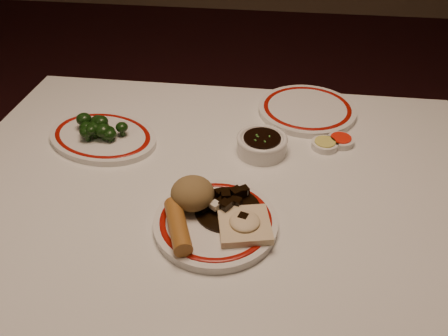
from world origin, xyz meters
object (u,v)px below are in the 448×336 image
at_px(rice_mound, 192,193).
at_px(fried_wonton, 245,224).
at_px(dining_table, 216,213).
at_px(soy_bowl, 262,145).
at_px(spring_roll, 178,226).
at_px(broccoli_plate, 103,137).
at_px(stirfry_heap, 227,204).
at_px(broccoli_pile, 98,127).
at_px(main_plate, 216,222).

bearing_deg(rice_mound, fried_wonton, -25.18).
bearing_deg(dining_table, soy_bowl, 54.54).
bearing_deg(spring_roll, broccoli_plate, 109.06).
relative_size(stirfry_heap, soy_bowl, 1.11).
relative_size(rice_mound, soy_bowl, 0.73).
distance_m(dining_table, rice_mound, 0.17).
relative_size(rice_mound, spring_roll, 0.68).
relative_size(stirfry_heap, broccoli_plate, 0.39).
height_order(spring_roll, broccoli_plate, spring_roll).
bearing_deg(broccoli_pile, rice_mound, -38.86).
bearing_deg(main_plate, stirfry_heap, 61.79).
relative_size(dining_table, broccoli_plate, 3.57).
bearing_deg(broccoli_plate, fried_wonton, -36.11).
bearing_deg(soy_bowl, fried_wonton, -93.11).
xyz_separation_m(stirfry_heap, soy_bowl, (0.05, 0.22, -0.01)).
bearing_deg(broccoli_plate, stirfry_heap, -33.53).
bearing_deg(soy_bowl, stirfry_heap, -103.41).
xyz_separation_m(main_plate, stirfry_heap, (0.02, 0.03, 0.02)).
distance_m(stirfry_heap, broccoli_pile, 0.41).
xyz_separation_m(fried_wonton, soy_bowl, (0.01, 0.27, -0.01)).
relative_size(broccoli_pile, soy_bowl, 1.16).
xyz_separation_m(spring_roll, fried_wonton, (0.12, 0.03, -0.01)).
bearing_deg(fried_wonton, rice_mound, 154.82).
relative_size(dining_table, rice_mound, 14.02).
bearing_deg(main_plate, fried_wonton, -16.37).
height_order(stirfry_heap, soy_bowl, stirfry_heap).
xyz_separation_m(rice_mound, stirfry_heap, (0.07, 0.00, -0.02)).
bearing_deg(main_plate, rice_mound, 146.24).
bearing_deg(rice_mound, main_plate, -33.76).
relative_size(main_plate, spring_roll, 2.17).
bearing_deg(spring_roll, soy_bowl, 44.41).
height_order(dining_table, broccoli_pile, broccoli_pile).
height_order(rice_mound, broccoli_pile, rice_mound).
relative_size(fried_wonton, stirfry_heap, 0.87).
distance_m(spring_roll, fried_wonton, 0.12).
distance_m(broccoli_pile, soy_bowl, 0.40).
height_order(dining_table, soy_bowl, soy_bowl).
bearing_deg(stirfry_heap, spring_roll, -136.73).
distance_m(dining_table, broccoli_plate, 0.34).
bearing_deg(stirfry_heap, broccoli_plate, 146.47).
relative_size(main_plate, soy_bowl, 2.31).
height_order(stirfry_heap, broccoli_plate, stirfry_heap).
height_order(broccoli_plate, broccoli_pile, broccoli_pile).
bearing_deg(main_plate, spring_roll, -145.92).
xyz_separation_m(rice_mound, spring_roll, (-0.01, -0.08, -0.01)).
bearing_deg(soy_bowl, broccoli_pile, -179.64).
height_order(rice_mound, broccoli_plate, rice_mound).
bearing_deg(spring_roll, rice_mound, 58.87).
bearing_deg(dining_table, broccoli_pile, 157.79).
height_order(spring_roll, stirfry_heap, spring_roll).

